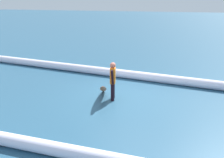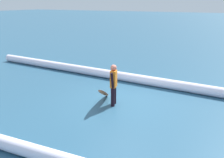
# 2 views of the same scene
# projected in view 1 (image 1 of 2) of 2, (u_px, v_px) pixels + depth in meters

# --- Properties ---
(ground_plane) EXTENTS (170.53, 170.53, 0.00)m
(ground_plane) POSITION_uv_depth(u_px,v_px,m) (120.00, 97.00, 10.21)
(ground_plane) COLOR #295470
(surfer) EXTENTS (0.29, 0.60, 1.52)m
(surfer) POSITION_uv_depth(u_px,v_px,m) (113.00, 79.00, 9.68)
(surfer) COLOR black
(surfer) RESTS_ON ground_plane
(surfboard) EXTENTS (0.93, 1.80, 0.88)m
(surfboard) POSITION_uv_depth(u_px,v_px,m) (103.00, 89.00, 9.84)
(surfboard) COLOR #E55926
(surfboard) RESTS_ON ground_plane
(wave_crest_foreground) EXTENTS (17.20, 1.42, 0.42)m
(wave_crest_foreground) POSITION_uv_depth(u_px,v_px,m) (117.00, 73.00, 12.81)
(wave_crest_foreground) COLOR white
(wave_crest_foreground) RESTS_ON ground_plane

